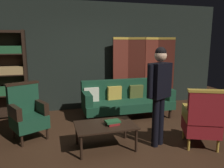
% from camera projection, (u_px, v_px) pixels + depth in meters
% --- Properties ---
extents(ground_plane, '(10.00, 10.00, 0.00)m').
position_uv_depth(ground_plane, '(125.00, 146.00, 3.83)').
color(ground_plane, '#331E11').
extents(back_wall, '(7.20, 0.10, 2.80)m').
position_uv_depth(back_wall, '(95.00, 56.00, 5.88)').
color(back_wall, black).
rests_on(back_wall, ground_plane).
extents(folding_screen, '(1.71, 0.31, 1.90)m').
position_uv_depth(folding_screen, '(144.00, 71.00, 6.00)').
color(folding_screen, '#5B2319').
rests_on(folding_screen, ground_plane).
extents(bookshelf, '(0.90, 0.32, 2.05)m').
position_uv_depth(bookshelf, '(7.00, 73.00, 5.12)').
color(bookshelf, black).
rests_on(bookshelf, ground_plane).
extents(velvet_couch, '(2.12, 0.78, 0.88)m').
position_uv_depth(velvet_couch, '(127.00, 98.00, 5.26)').
color(velvet_couch, black).
rests_on(velvet_couch, ground_plane).
extents(coffee_table, '(1.00, 0.64, 0.42)m').
position_uv_depth(coffee_table, '(105.00, 127.00, 3.69)').
color(coffee_table, black).
rests_on(coffee_table, ground_plane).
extents(armchair_gilt_accent, '(0.76, 0.76, 1.04)m').
position_uv_depth(armchair_gilt_accent, '(202.00, 120.00, 3.72)').
color(armchair_gilt_accent, '#B78E33').
rests_on(armchair_gilt_accent, ground_plane).
extents(armchair_wing_left, '(0.77, 0.77, 1.04)m').
position_uv_depth(armchair_wing_left, '(27.00, 113.00, 4.07)').
color(armchair_wing_left, black).
rests_on(armchair_wing_left, ground_plane).
extents(standing_figure, '(0.54, 0.36, 1.70)m').
position_uv_depth(standing_figure, '(159.00, 88.00, 3.68)').
color(standing_figure, black).
rests_on(standing_figure, ground_plane).
extents(book_red_leather, '(0.22, 0.19, 0.04)m').
position_uv_depth(book_red_leather, '(113.00, 123.00, 3.68)').
color(book_red_leather, maroon).
rests_on(book_red_leather, coffee_table).
extents(book_green_cloth, '(0.26, 0.18, 0.03)m').
position_uv_depth(book_green_cloth, '(113.00, 121.00, 3.67)').
color(book_green_cloth, '#1E4C28').
rests_on(book_green_cloth, book_red_leather).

